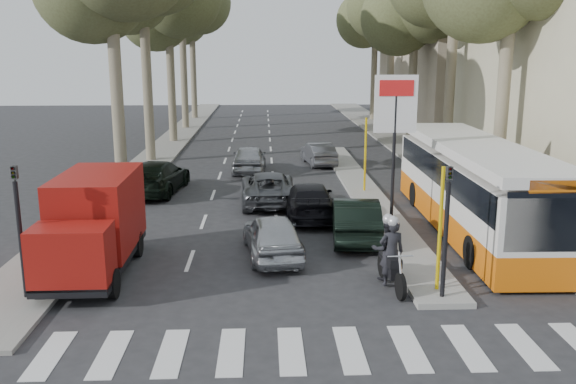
# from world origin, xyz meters

# --- Properties ---
(ground) EXTENTS (120.00, 120.00, 0.00)m
(ground) POSITION_xyz_m (0.00, 0.00, 0.00)
(ground) COLOR #28282B
(ground) RESTS_ON ground
(sidewalk_right) EXTENTS (3.20, 70.00, 0.12)m
(sidewalk_right) POSITION_xyz_m (8.60, 25.00, 0.06)
(sidewalk_right) COLOR gray
(sidewalk_right) RESTS_ON ground
(median_left) EXTENTS (2.40, 64.00, 0.12)m
(median_left) POSITION_xyz_m (-8.00, 28.00, 0.06)
(median_left) COLOR gray
(median_left) RESTS_ON ground
(traffic_island) EXTENTS (1.50, 26.00, 0.16)m
(traffic_island) POSITION_xyz_m (3.25, 11.00, 0.08)
(traffic_island) COLOR gray
(traffic_island) RESTS_ON ground
(building_far) EXTENTS (11.00, 20.00, 16.00)m
(building_far) POSITION_xyz_m (15.50, 34.00, 8.00)
(building_far) COLOR #B7A88E
(building_far) RESTS_ON ground
(billboard) EXTENTS (1.50, 12.10, 5.60)m
(billboard) POSITION_xyz_m (3.25, 5.00, 3.70)
(billboard) COLOR yellow
(billboard) RESTS_ON ground
(traffic_light_island) EXTENTS (0.16, 0.41, 3.60)m
(traffic_light_island) POSITION_xyz_m (3.25, -1.50, 2.49)
(traffic_light_island) COLOR black
(traffic_light_island) RESTS_ON ground
(traffic_light_left) EXTENTS (0.16, 0.41, 3.60)m
(traffic_light_left) POSITION_xyz_m (-7.60, -1.00, 2.49)
(traffic_light_left) COLOR black
(traffic_light_left) RESTS_ON ground
(tree_l_e) EXTENTS (7.40, 7.20, 14.49)m
(tree_l_e) POSITION_xyz_m (-7.97, 44.11, 10.73)
(tree_l_e) COLOR #6B604C
(tree_l_e) RESTS_ON ground
(tree_r_c) EXTENTS (7.40, 7.20, 13.32)m
(tree_r_c) POSITION_xyz_m (9.03, 26.11, 9.69)
(tree_r_c) COLOR #6B604C
(tree_r_c) RESTS_ON ground
(tree_r_e) EXTENTS (7.40, 7.20, 14.10)m
(tree_r_e) POSITION_xyz_m (9.23, 42.11, 10.38)
(tree_r_e) COLOR #6B604C
(tree_r_e) RESTS_ON ground
(silver_hatchback) EXTENTS (2.12, 4.23, 1.38)m
(silver_hatchback) POSITION_xyz_m (-1.10, 2.32, 0.69)
(silver_hatchback) COLOR #AFB2B7
(silver_hatchback) RESTS_ON ground
(dark_hatchback) EXTENTS (1.94, 4.56, 1.46)m
(dark_hatchback) POSITION_xyz_m (1.80, 4.09, 0.73)
(dark_hatchback) COLOR black
(dark_hatchback) RESTS_ON ground
(queue_car_a) EXTENTS (2.41, 4.99, 1.37)m
(queue_car_a) POSITION_xyz_m (-1.17, 9.38, 0.68)
(queue_car_a) COLOR #484A4F
(queue_car_a) RESTS_ON ground
(queue_car_b) EXTENTS (1.95, 4.73, 1.37)m
(queue_car_b) POSITION_xyz_m (0.40, 7.00, 0.68)
(queue_car_b) COLOR black
(queue_car_b) RESTS_ON ground
(queue_car_c) EXTENTS (1.87, 4.41, 1.49)m
(queue_car_c) POSITION_xyz_m (-2.16, 16.36, 0.74)
(queue_car_c) COLOR #989A9F
(queue_car_c) RESTS_ON ground
(queue_car_d) EXTENTS (1.90, 4.08, 1.29)m
(queue_car_d) POSITION_xyz_m (1.80, 18.48, 0.65)
(queue_car_d) COLOR #4E4F55
(queue_car_d) RESTS_ON ground
(queue_car_e) EXTENTS (2.72, 5.42, 1.51)m
(queue_car_e) POSITION_xyz_m (-6.30, 11.54, 0.76)
(queue_car_e) COLOR black
(queue_car_e) RESTS_ON ground
(red_truck) EXTENTS (2.11, 5.41, 2.87)m
(red_truck) POSITION_xyz_m (-6.30, 1.05, 1.52)
(red_truck) COLOR black
(red_truck) RESTS_ON ground
(city_bus) EXTENTS (2.93, 12.42, 3.26)m
(city_bus) POSITION_xyz_m (6.20, 4.94, 1.72)
(city_bus) COLOR #DC620C
(city_bus) RESTS_ON ground
(motorcycle) EXTENTS (0.91, 2.42, 2.06)m
(motorcycle) POSITION_xyz_m (2.10, -0.22, 0.94)
(motorcycle) COLOR black
(motorcycle) RESTS_ON ground
(pedestrian_near) EXTENTS (0.84, 1.08, 1.65)m
(pedestrian_near) POSITION_xyz_m (7.70, 4.30, 0.95)
(pedestrian_near) COLOR #403550
(pedestrian_near) RESTS_ON sidewalk_right
(pedestrian_far) EXTENTS (1.13, 0.53, 1.72)m
(pedestrian_far) POSITION_xyz_m (10.00, 9.12, 0.98)
(pedestrian_far) COLOR brown
(pedestrian_far) RESTS_ON sidewalk_right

